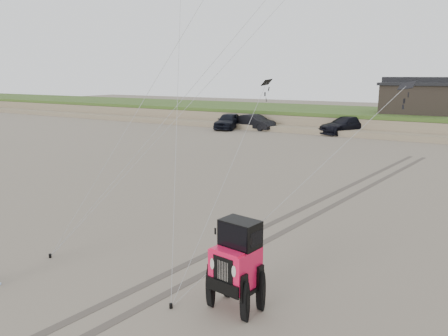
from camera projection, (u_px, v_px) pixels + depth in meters
The scene contains 10 objects.
ground at pixel (129, 281), 11.40m from camera, with size 160.00×160.00×0.00m, color #6B6054.
dune_ridge at pixel (394, 121), 42.76m from camera, with size 160.00×14.25×1.73m.
cabin at pixel (417, 97), 40.83m from camera, with size 6.40×5.40×3.35m.
truck_a at pixel (228, 121), 43.20m from camera, with size 1.88×4.68×1.59m, color black.
truck_b at pixel (255, 122), 42.84m from camera, with size 1.55×4.44×1.46m, color black.
truck_c at pixel (346, 125), 39.55m from camera, with size 2.24×5.51×1.60m, color black.
jeep at pixel (236, 275), 9.89m from camera, with size 1.95×4.51×1.68m, color #F61547, non-canonical shape.
stake_main at pixel (50, 256), 12.86m from camera, with size 0.08×0.08×0.12m, color black.
stake_aux at pixel (171, 306), 10.07m from camera, with size 0.08×0.08×0.12m, color black.
tire_tracks at pixel (308, 212), 17.13m from camera, with size 5.22×29.74×0.01m.
Camera 1 is at (7.52, -7.78, 5.29)m, focal length 35.00 mm.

